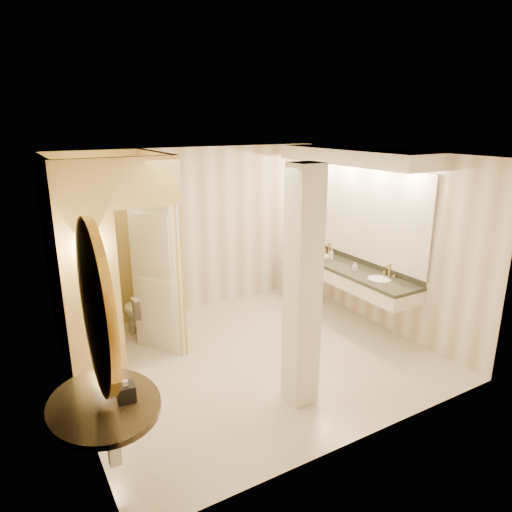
# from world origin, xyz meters

# --- Properties ---
(floor) EXTENTS (4.50, 4.50, 0.00)m
(floor) POSITION_xyz_m (0.00, 0.00, 0.00)
(floor) COLOR beige
(floor) RESTS_ON ground
(ceiling) EXTENTS (4.50, 4.50, 0.00)m
(ceiling) POSITION_xyz_m (0.00, 0.00, 2.70)
(ceiling) COLOR white
(ceiling) RESTS_ON wall_back
(wall_back) EXTENTS (4.50, 0.02, 2.70)m
(wall_back) POSITION_xyz_m (0.00, 2.00, 1.35)
(wall_back) COLOR white
(wall_back) RESTS_ON floor
(wall_front) EXTENTS (4.50, 0.02, 2.70)m
(wall_front) POSITION_xyz_m (0.00, -2.00, 1.35)
(wall_front) COLOR white
(wall_front) RESTS_ON floor
(wall_left) EXTENTS (0.02, 4.00, 2.70)m
(wall_left) POSITION_xyz_m (-2.25, 0.00, 1.35)
(wall_left) COLOR white
(wall_left) RESTS_ON floor
(wall_right) EXTENTS (0.02, 4.00, 2.70)m
(wall_right) POSITION_xyz_m (2.25, 0.00, 1.35)
(wall_right) COLOR white
(wall_right) RESTS_ON floor
(toilet_closet) EXTENTS (1.50, 1.55, 2.70)m
(toilet_closet) POSITION_xyz_m (-1.13, 0.97, 1.39)
(toilet_closet) COLOR #EED77C
(toilet_closet) RESTS_ON floor
(wall_sconce) EXTENTS (0.14, 0.14, 0.42)m
(wall_sconce) POSITION_xyz_m (-1.93, 0.43, 1.73)
(wall_sconce) COLOR #C68D3F
(wall_sconce) RESTS_ON toilet_closet
(vanity) EXTENTS (0.75, 2.79, 2.09)m
(vanity) POSITION_xyz_m (1.98, 0.40, 1.63)
(vanity) COLOR white
(vanity) RESTS_ON floor
(console_shelf) EXTENTS (1.12, 1.12, 2.01)m
(console_shelf) POSITION_xyz_m (-2.21, -1.40, 1.35)
(console_shelf) COLOR black
(console_shelf) RESTS_ON floor
(pillar) EXTENTS (0.31, 0.31, 2.70)m
(pillar) POSITION_xyz_m (-0.04, -1.12, 1.35)
(pillar) COLOR white
(pillar) RESTS_ON floor
(tissue_box) EXTENTS (0.15, 0.15, 0.14)m
(tissue_box) POSITION_xyz_m (-2.06, -1.47, 0.95)
(tissue_box) COLOR black
(tissue_box) RESTS_ON console_shelf
(toilet) EXTENTS (0.50, 0.77, 0.73)m
(toilet) POSITION_xyz_m (-1.14, 1.43, 0.37)
(toilet) COLOR white
(toilet) RESTS_ON floor
(soap_bottle_a) EXTENTS (0.06, 0.07, 0.14)m
(soap_bottle_a) POSITION_xyz_m (1.89, 0.16, 0.94)
(soap_bottle_a) COLOR beige
(soap_bottle_a) RESTS_ON vanity
(soap_bottle_b) EXTENTS (0.10, 0.10, 0.12)m
(soap_bottle_b) POSITION_xyz_m (1.83, 0.84, 0.93)
(soap_bottle_b) COLOR silver
(soap_bottle_b) RESTS_ON vanity
(soap_bottle_c) EXTENTS (0.09, 0.09, 0.19)m
(soap_bottle_c) POSITION_xyz_m (1.94, 0.79, 0.97)
(soap_bottle_c) COLOR #C6B28C
(soap_bottle_c) RESTS_ON vanity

